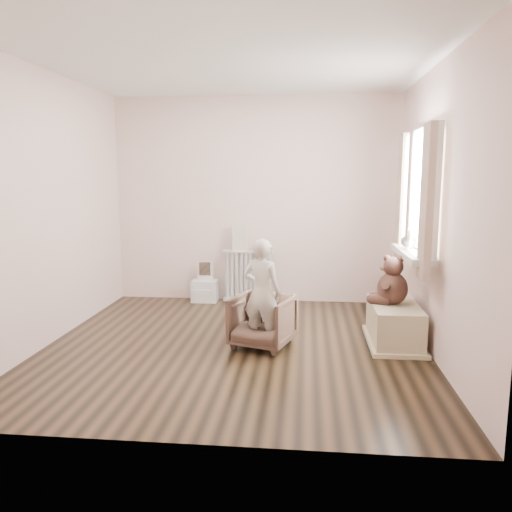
# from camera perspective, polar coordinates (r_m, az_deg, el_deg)

# --- Properties ---
(floor) EXTENTS (3.60, 3.60, 0.01)m
(floor) POSITION_cam_1_polar(r_m,az_deg,el_deg) (4.87, -2.33, -10.15)
(floor) COLOR black
(floor) RESTS_ON ground
(ceiling) EXTENTS (3.60, 3.60, 0.01)m
(ceiling) POSITION_cam_1_polar(r_m,az_deg,el_deg) (4.70, -2.55, 21.30)
(ceiling) COLOR white
(ceiling) RESTS_ON ground
(back_wall) EXTENTS (3.60, 0.02, 2.60)m
(back_wall) POSITION_cam_1_polar(r_m,az_deg,el_deg) (6.39, -0.11, 6.37)
(back_wall) COLOR white
(back_wall) RESTS_ON ground
(front_wall) EXTENTS (3.60, 0.02, 2.60)m
(front_wall) POSITION_cam_1_polar(r_m,az_deg,el_deg) (2.84, -7.62, 2.84)
(front_wall) COLOR white
(front_wall) RESTS_ON ground
(left_wall) EXTENTS (0.02, 3.60, 2.60)m
(left_wall) POSITION_cam_1_polar(r_m,az_deg,el_deg) (5.18, -22.63, 5.03)
(left_wall) COLOR white
(left_wall) RESTS_ON ground
(right_wall) EXTENTS (0.02, 3.60, 2.60)m
(right_wall) POSITION_cam_1_polar(r_m,az_deg,el_deg) (4.70, 19.92, 4.83)
(right_wall) COLOR white
(right_wall) RESTS_ON ground
(window) EXTENTS (0.03, 0.90, 1.10)m
(window) POSITION_cam_1_polar(r_m,az_deg,el_deg) (4.98, 18.73, 6.84)
(window) COLOR white
(window) RESTS_ON right_wall
(window_sill) EXTENTS (0.22, 1.10, 0.06)m
(window_sill) POSITION_cam_1_polar(r_m,az_deg,el_deg) (5.01, 17.39, 0.24)
(window_sill) COLOR silver
(window_sill) RESTS_ON right_wall
(curtain_left) EXTENTS (0.06, 0.26, 1.30)m
(curtain_left) POSITION_cam_1_polar(r_m,az_deg,el_deg) (4.40, 18.93, 5.80)
(curtain_left) COLOR tan
(curtain_left) RESTS_ON right_wall
(curtain_right) EXTENTS (0.06, 0.26, 1.30)m
(curtain_right) POSITION_cam_1_polar(r_m,az_deg,el_deg) (5.51, 16.27, 6.51)
(curtain_right) COLOR tan
(curtain_right) RESTS_ON right_wall
(radiator) EXTENTS (0.63, 0.12, 0.67)m
(radiator) POSITION_cam_1_polar(r_m,az_deg,el_deg) (6.39, -0.90, -1.86)
(radiator) COLOR silver
(radiator) RESTS_ON floor
(paper_doll) EXTENTS (0.19, 0.02, 0.32)m
(paper_doll) POSITION_cam_1_polar(r_m,az_deg,el_deg) (6.33, -1.85, 2.06)
(paper_doll) COLOR beige
(paper_doll) RESTS_ON radiator
(tin_a) EXTENTS (0.11, 0.11, 0.07)m
(tin_a) POSITION_cam_1_polar(r_m,az_deg,el_deg) (6.33, 0.15, 0.90)
(tin_a) COLOR #A59E8C
(tin_a) RESTS_ON radiator
(tin_b) EXTENTS (0.10, 0.10, 0.05)m
(tin_b) POSITION_cam_1_polar(r_m,az_deg,el_deg) (6.31, 1.54, 0.82)
(tin_b) COLOR #A59E8C
(tin_b) RESTS_ON radiator
(toy_vanity) EXTENTS (0.33, 0.23, 0.51)m
(toy_vanity) POSITION_cam_1_polar(r_m,az_deg,el_deg) (6.47, -5.89, -2.80)
(toy_vanity) COLOR silver
(toy_vanity) RESTS_ON floor
(armchair) EXTENTS (0.67, 0.68, 0.49)m
(armchair) POSITION_cam_1_polar(r_m,az_deg,el_deg) (4.77, 0.73, -7.44)
(armchair) COLOR brown
(armchair) RESTS_ON floor
(child) EXTENTS (0.43, 0.35, 1.02)m
(child) POSITION_cam_1_polar(r_m,az_deg,el_deg) (4.65, 0.69, -4.24)
(child) COLOR silver
(child) RESTS_ON armchair
(toy_bench) EXTENTS (0.44, 0.83, 0.39)m
(toy_bench) POSITION_cam_1_polar(r_m,az_deg,el_deg) (5.05, 15.52, -7.40)
(toy_bench) COLOR beige
(toy_bench) RESTS_ON floor
(teddy_bear) EXTENTS (0.44, 0.38, 0.46)m
(teddy_bear) POSITION_cam_1_polar(r_m,az_deg,el_deg) (4.95, 15.38, -2.12)
(teddy_bear) COLOR #351F18
(teddy_bear) RESTS_ON toy_bench
(plush_cat) EXTENTS (0.20, 0.26, 0.20)m
(plush_cat) POSITION_cam_1_polar(r_m,az_deg,el_deg) (5.12, 17.06, 1.91)
(plush_cat) COLOR slate
(plush_cat) RESTS_ON window_sill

